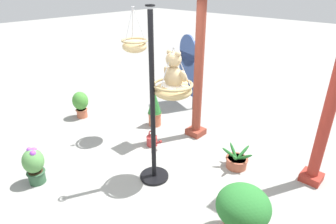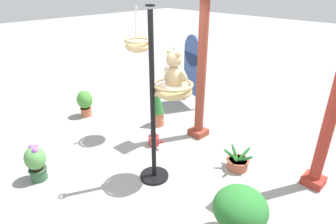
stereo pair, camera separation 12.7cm
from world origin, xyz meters
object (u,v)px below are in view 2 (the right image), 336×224
hanging_basket_left_high (138,45)px  potted_plant_fern_front (36,162)px  potted_plant_flowering_red (238,162)px  potted_plant_conical_shrub (240,212)px  watering_can (154,140)px  greenhouse_pillar_left (336,98)px  potted_plant_small_succulent (85,102)px  potted_plant_bushy_green (158,107)px  hanging_basket_with_teddy (173,90)px  display_pole_central (153,132)px  greenhouse_pillar_right (201,71)px  teddy_bear (175,73)px  display_sign_board (192,65)px

hanging_basket_left_high → potted_plant_fern_front: size_ratio=1.27×
potted_plant_flowering_red → potted_plant_conical_shrub: potted_plant_conical_shrub is taller
potted_plant_conical_shrub → watering_can: potted_plant_conical_shrub is taller
greenhouse_pillar_left → potted_plant_fern_front: 4.31m
potted_plant_fern_front → potted_plant_small_succulent: 2.24m
potted_plant_bushy_green → potted_plant_small_succulent: 1.69m
hanging_basket_with_teddy → watering_can: hanging_basket_with_teddy is taller
potted_plant_fern_front → watering_can: size_ratio=1.72×
display_pole_central → watering_can: display_pole_central is taller
greenhouse_pillar_left → watering_can: 2.97m
hanging_basket_left_high → greenhouse_pillar_right: 1.22m
hanging_basket_with_teddy → hanging_basket_left_high: bearing=159.3°
potted_plant_fern_front → potted_plant_conical_shrub: bearing=23.6°
greenhouse_pillar_left → potted_plant_bushy_green: greenhouse_pillar_left is taller
hanging_basket_with_teddy → greenhouse_pillar_left: (1.66, 1.33, -0.03)m
teddy_bear → potted_plant_fern_front: size_ratio=0.89×
potted_plant_small_succulent → potted_plant_bushy_green: bearing=29.6°
hanging_basket_with_teddy → hanging_basket_left_high: hanging_basket_left_high is taller
greenhouse_pillar_left → hanging_basket_left_high: bearing=-164.9°
potted_plant_small_succulent → watering_can: 2.03m
hanging_basket_left_high → display_pole_central: bearing=-32.3°
display_pole_central → greenhouse_pillar_left: greenhouse_pillar_left is taller
greenhouse_pillar_right → display_sign_board: bearing=136.4°
hanging_basket_with_teddy → teddy_bear: bearing=90.0°
greenhouse_pillar_left → potted_plant_conical_shrub: size_ratio=4.19×
hanging_basket_left_high → potted_plant_small_succulent: size_ratio=1.29×
watering_can → display_pole_central: bearing=-42.5°
greenhouse_pillar_left → potted_plant_flowering_red: (-1.02, -0.47, -1.27)m
potted_plant_flowering_red → potted_plant_small_succulent: size_ratio=0.85×
display_sign_board → hanging_basket_left_high: bearing=-82.2°
greenhouse_pillar_right → display_pole_central: bearing=-76.7°
greenhouse_pillar_right → potted_plant_bushy_green: bearing=-162.4°
potted_plant_flowering_red → display_pole_central: bearing=-125.7°
potted_plant_flowering_red → potted_plant_small_succulent: potted_plant_small_succulent is taller
greenhouse_pillar_right → hanging_basket_with_teddy: bearing=-68.1°
potted_plant_fern_front → potted_plant_flowering_red: potted_plant_fern_front is taller
potted_plant_fern_front → potted_plant_conical_shrub: 3.00m
hanging_basket_left_high → potted_plant_fern_front: 2.50m
display_sign_board → greenhouse_pillar_left: bearing=-16.6°
hanging_basket_left_high → watering_can: 1.74m
potted_plant_bushy_green → display_sign_board: size_ratio=0.47×
hanging_basket_with_teddy → greenhouse_pillar_right: size_ratio=0.26×
display_pole_central → greenhouse_pillar_right: bearing=103.3°
potted_plant_conical_shrub → greenhouse_pillar_right: bearing=140.0°
greenhouse_pillar_right → potted_plant_bushy_green: greenhouse_pillar_right is taller
potted_plant_flowering_red → watering_can: (-1.48, -0.47, -0.02)m
greenhouse_pillar_left → potted_plant_flowering_red: 1.70m
teddy_bear → hanging_basket_left_high: size_ratio=0.71×
potted_plant_conical_shrub → display_sign_board: size_ratio=0.41×
hanging_basket_left_high → potted_plant_conical_shrub: hanging_basket_left_high is taller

